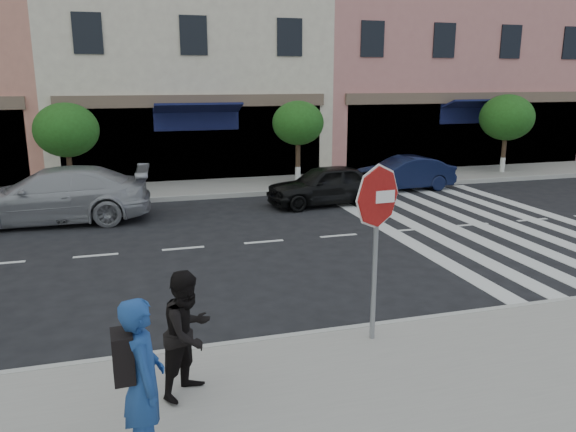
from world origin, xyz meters
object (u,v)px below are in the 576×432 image
object	(u,v)px
photographer	(144,381)
walker	(188,333)
car_far_right	(403,173)
stop_sign	(377,215)
car_far_left	(53,195)
car_far_mid	(325,185)

from	to	relation	value
photographer	walker	xyz separation A→B (m)	(0.57, 1.17, -0.09)
car_far_right	photographer	bearing A→B (deg)	-39.02
stop_sign	car_far_right	bearing A→B (deg)	56.68
photographer	car_far_left	size ratio (longest dim) A/B	0.34
walker	car_far_mid	world-z (taller)	walker
walker	car_far_left	world-z (taller)	walker
car_far_left	photographer	bearing A→B (deg)	14.08
stop_sign	walker	world-z (taller)	stop_sign
walker	car_far_right	world-z (taller)	walker
stop_sign	car_far_right	world-z (taller)	stop_sign
car_far_mid	car_far_right	distance (m)	3.88
walker	stop_sign	bearing A→B (deg)	-30.48
walker	photographer	bearing A→B (deg)	-160.95
car_far_left	stop_sign	bearing A→B (deg)	33.63
walker	car_far_mid	xyz separation A→B (m)	(5.52, 10.27, -0.31)
car_far_mid	car_far_right	bearing A→B (deg)	107.59
walker	car_far_mid	bearing A→B (deg)	16.89
stop_sign	photographer	distance (m)	4.03
car_far_left	car_far_right	xyz separation A→B (m)	(11.72, 1.50, -0.16)
walker	car_far_right	bearing A→B (deg)	7.45
walker	car_far_mid	distance (m)	11.67
car_far_left	car_far_mid	distance (m)	8.14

